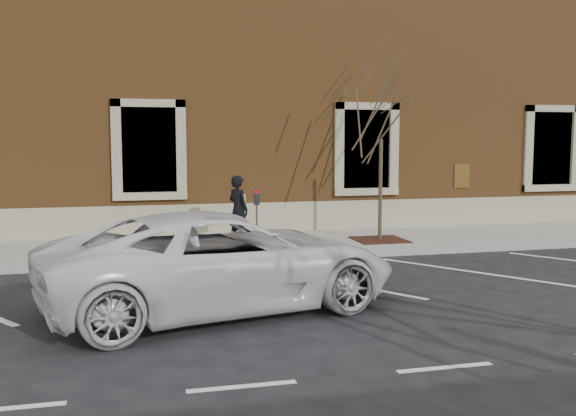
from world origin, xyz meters
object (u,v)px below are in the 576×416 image
object	(u,v)px
man	(238,209)
sapling	(382,111)
white_truck	(222,261)
parking_meter	(257,209)

from	to	relation	value
man	sapling	distance (m)	4.27
sapling	white_truck	bearing A→B (deg)	-132.83
man	parking_meter	bearing A→B (deg)	162.39
man	white_truck	xyz separation A→B (m)	(-1.18, -5.48, -0.20)
man	sapling	world-z (taller)	sapling
parking_meter	white_truck	world-z (taller)	white_truck
sapling	white_truck	distance (m)	7.37
parking_meter	sapling	size ratio (longest dim) A/B	0.30
man	white_truck	bearing A→B (deg)	135.63
parking_meter	sapling	distance (m)	4.01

